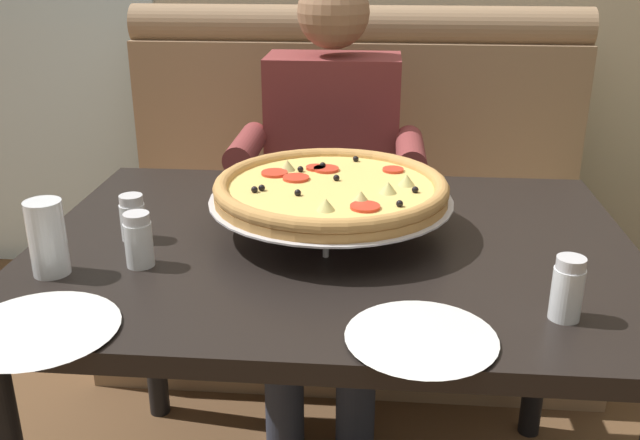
% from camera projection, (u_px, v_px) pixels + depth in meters
% --- Properties ---
extents(booth_bench, '(1.60, 0.78, 1.13)m').
position_uv_depth(booth_bench, '(351.00, 229.00, 2.46)').
color(booth_bench, '#937556').
rests_on(booth_bench, ground_plane).
extents(dining_table, '(1.24, 0.92, 0.75)m').
position_uv_depth(dining_table, '(333.00, 279.00, 1.51)').
color(dining_table, black).
rests_on(dining_table, ground_plane).
extents(diner_main, '(0.54, 0.64, 1.27)m').
position_uv_depth(diner_main, '(330.00, 166.00, 2.11)').
color(diner_main, '#2D3342').
rests_on(diner_main, ground_plane).
extents(pizza, '(0.52, 0.52, 0.13)m').
position_uv_depth(pizza, '(331.00, 190.00, 1.49)').
color(pizza, silver).
rests_on(pizza, dining_table).
extents(shaker_parmesan, '(0.05, 0.05, 0.11)m').
position_uv_depth(shaker_parmesan, '(139.00, 244.00, 1.35)').
color(shaker_parmesan, white).
rests_on(shaker_parmesan, dining_table).
extents(shaker_oregano, '(0.05, 0.05, 0.11)m').
position_uv_depth(shaker_oregano, '(567.00, 293.00, 1.15)').
color(shaker_oregano, white).
rests_on(shaker_oregano, dining_table).
extents(shaker_pepper_flakes, '(0.05, 0.05, 0.10)m').
position_uv_depth(shaker_pepper_flakes, '(133.00, 221.00, 1.47)').
color(shaker_pepper_flakes, white).
rests_on(shaker_pepper_flakes, dining_table).
extents(plate_near_left, '(0.24, 0.24, 0.02)m').
position_uv_depth(plate_near_left, '(421.00, 335.00, 1.10)').
color(plate_near_left, white).
rests_on(plate_near_left, dining_table).
extents(plate_near_right, '(0.26, 0.26, 0.02)m').
position_uv_depth(plate_near_right, '(38.00, 326.00, 1.13)').
color(plate_near_right, white).
rests_on(plate_near_right, dining_table).
extents(drinking_glass, '(0.07, 0.07, 0.14)m').
position_uv_depth(drinking_glass, '(48.00, 242.00, 1.31)').
color(drinking_glass, silver).
rests_on(drinking_glass, dining_table).
extents(patio_chair, '(0.43, 0.43, 0.86)m').
position_uv_depth(patio_chair, '(69.00, 108.00, 3.69)').
color(patio_chair, black).
rests_on(patio_chair, ground_plane).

